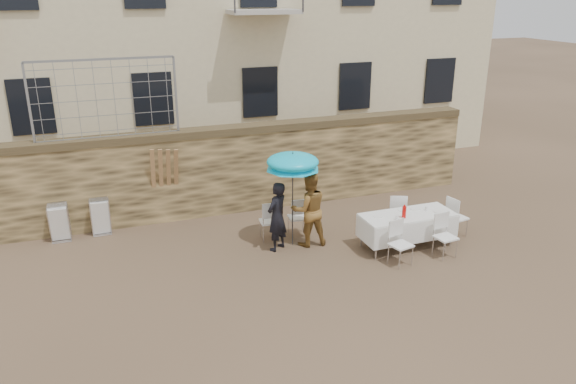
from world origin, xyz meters
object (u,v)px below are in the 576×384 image
object	(u,v)px
table_chair_front_left	(401,244)
table_chair_side	(457,216)
umbrella	(293,165)
table_chair_front_right	(446,236)
chair_stack_right	(100,214)
soda_bottle	(404,212)
couple_chair_left	(269,220)
couple_chair_right	(298,216)
chair_stack_left	(59,220)
man_suit	(277,217)
banquet_table	(408,216)
table_chair_back	(396,212)
woman_dress	(309,209)

from	to	relation	value
table_chair_front_left	table_chair_side	size ratio (longest dim) A/B	1.00
umbrella	table_chair_side	xyz separation A→B (m)	(3.79, -0.84, -1.42)
table_chair_front_right	chair_stack_right	world-z (taller)	table_chair_front_right
table_chair_side	umbrella	bearing A→B (deg)	67.52
soda_bottle	chair_stack_right	world-z (taller)	soda_bottle
couple_chair_left	table_chair_front_left	bearing A→B (deg)	140.99
couple_chair_right	table_chair_front_right	bearing A→B (deg)	146.09
soda_bottle	table_chair_side	size ratio (longest dim) A/B	0.27
chair_stack_left	man_suit	bearing A→B (deg)	-26.88
couple_chair_right	banquet_table	bearing A→B (deg)	152.05
chair_stack_right	table_chair_side	bearing A→B (deg)	-21.20
table_chair_back	chair_stack_right	bearing A→B (deg)	1.76
table_chair_front_left	banquet_table	bearing A→B (deg)	38.56
chair_stack_right	umbrella	bearing A→B (deg)	-28.59
table_chair_back	chair_stack_right	distance (m)	7.01
chair_stack_left	umbrella	bearing A→B (deg)	-24.01
couple_chair_right	table_chair_front_left	distance (m)	2.60
woman_dress	banquet_table	distance (m)	2.20
chair_stack_left	woman_dress	bearing A→B (deg)	-23.50
banquet_table	table_chair_side	size ratio (longest dim) A/B	2.19
man_suit	woman_dress	bearing A→B (deg)	144.95
man_suit	chair_stack_left	world-z (taller)	man_suit
couple_chair_left	soda_bottle	xyz separation A→B (m)	(2.59, -1.54, 0.43)
woman_dress	table_chair_back	bearing A→B (deg)	-176.63
man_suit	table_chair_side	xyz separation A→B (m)	(4.19, -0.74, -0.31)
table_chair_back	chair_stack_right	world-z (taller)	table_chair_back
couple_chair_right	man_suit	bearing A→B (deg)	43.80
man_suit	umbrella	xyz separation A→B (m)	(0.40, 0.10, 1.12)
chair_stack_left	couple_chair_right	bearing A→B (deg)	-18.46
couple_chair_left	chair_stack_right	size ratio (longest dim) A/B	1.04
man_suit	chair_stack_left	bearing A→B (deg)	-61.93
table_chair_front_left	umbrella	bearing A→B (deg)	123.89
chair_stack_left	table_chair_side	bearing A→B (deg)	-19.18
table_chair_front_right	table_chair_back	size ratio (longest dim) A/B	1.00
woman_dress	table_chair_back	xyz separation A→B (m)	(2.24, -0.04, -0.37)
banquet_table	chair_stack_right	distance (m)	7.14
couple_chair_right	couple_chair_left	bearing A→B (deg)	5.64
man_suit	chair_stack_left	xyz separation A→B (m)	(-4.53, 2.30, -0.33)
table_chair_back	soda_bottle	bearing A→B (deg)	88.33
umbrella	couple_chair_left	distance (m)	1.55
soda_bottle	chair_stack_left	xyz separation A→B (m)	(-7.12, 3.28, -0.45)
soda_bottle	table_chair_front_left	size ratio (longest dim) A/B	0.27
chair_stack_left	chair_stack_right	world-z (taller)	same
woman_dress	table_chair_front_left	xyz separation A→B (m)	(1.44, -1.59, -0.37)
soda_bottle	table_chair_front_right	size ratio (longest dim) A/B	0.27
couple_chair_left	soda_bottle	size ratio (longest dim) A/B	3.69
man_suit	umbrella	distance (m)	1.19
umbrella	table_chair_side	distance (m)	4.13
man_suit	table_chair_front_right	world-z (taller)	man_suit
table_chair_front_right	chair_stack_left	size ratio (longest dim) A/B	1.04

